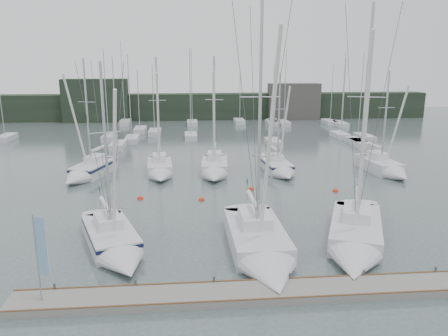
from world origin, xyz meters
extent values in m
plane|color=#465553|center=(0.00, 0.00, 0.00)|extent=(160.00, 160.00, 0.00)
cube|color=slate|center=(0.00, -5.00, 0.20)|extent=(24.00, 2.00, 0.40)
cube|color=black|center=(0.00, 62.00, 2.50)|extent=(90.00, 4.00, 5.00)
cube|color=black|center=(-20.00, 60.00, 4.00)|extent=(12.00, 3.00, 8.00)
cube|color=#454340|center=(18.00, 60.00, 3.50)|extent=(10.00, 3.00, 7.00)
cube|color=#BCBCC1|center=(20.02, 38.94, 0.35)|extent=(1.80, 4.50, 0.90)
cylinder|color=#A7AAAF|center=(20.02, 38.44, 6.23)|extent=(0.12, 0.12, 10.85)
cube|color=#BCBCC1|center=(-10.93, 38.24, 0.35)|extent=(1.80, 4.50, 0.90)
cylinder|color=#A7AAAF|center=(-10.93, 37.74, 6.50)|extent=(0.12, 0.12, 11.40)
cube|color=#BCBCC1|center=(-10.61, 46.80, 0.35)|extent=(1.80, 4.50, 0.90)
cylinder|color=#A7AAAF|center=(-10.61, 46.30, 5.39)|extent=(0.12, 0.12, 9.18)
cube|color=#BCBCC1|center=(20.38, 32.21, 0.35)|extent=(1.80, 4.50, 0.90)
cylinder|color=#A7AAAF|center=(20.38, 31.71, 5.99)|extent=(0.12, 0.12, 10.38)
cube|color=#BCBCC1|center=(-2.01, 53.74, 0.35)|extent=(1.80, 4.50, 0.90)
cylinder|color=#A7AAAF|center=(-2.01, 53.24, 7.13)|extent=(0.12, 0.12, 12.66)
cube|color=#BCBCC1|center=(-14.47, 40.11, 0.35)|extent=(1.80, 4.50, 0.90)
cylinder|color=#A7AAAF|center=(-14.47, 39.61, 6.90)|extent=(0.12, 0.12, 12.20)
cube|color=#BCBCC1|center=(22.86, 52.57, 0.35)|extent=(1.80, 4.50, 0.90)
cylinder|color=#A7AAAF|center=(22.86, 52.07, 5.80)|extent=(0.12, 0.12, 10.00)
cube|color=#BCBCC1|center=(20.42, 33.53, 0.35)|extent=(1.80, 4.50, 0.90)
cylinder|color=#A7AAAF|center=(20.42, 33.03, 6.58)|extent=(0.12, 0.12, 11.55)
cube|color=#BCBCC1|center=(-12.29, 33.69, 0.35)|extent=(1.80, 4.50, 0.90)
cylinder|color=#A7AAAF|center=(-12.29, 33.19, 6.36)|extent=(0.12, 0.12, 11.11)
cube|color=#BCBCC1|center=(8.77, 33.93, 0.35)|extent=(1.80, 4.50, 0.90)
cylinder|color=#A7AAAF|center=(8.77, 33.43, 6.89)|extent=(0.12, 0.12, 12.18)
cube|color=#BCBCC1|center=(-8.07, 44.11, 0.35)|extent=(1.80, 4.50, 0.90)
cylinder|color=#A7AAAF|center=(-8.07, 43.61, 5.79)|extent=(0.12, 0.12, 9.99)
cube|color=#BCBCC1|center=(-2.49, 39.95, 0.35)|extent=(1.80, 4.50, 0.90)
cylinder|color=#A7AAAF|center=(-2.49, 39.45, 6.88)|extent=(0.12, 0.12, 12.15)
cube|color=#BCBCC1|center=(-14.15, 55.78, 0.35)|extent=(1.80, 4.50, 0.90)
cylinder|color=#A7AAAF|center=(-14.15, 55.28, 7.70)|extent=(0.12, 0.12, 13.79)
cube|color=#BCBCC1|center=(6.70, 55.13, 0.35)|extent=(1.80, 4.50, 0.90)
cylinder|color=#A7AAAF|center=(6.70, 54.63, 5.16)|extent=(0.12, 0.12, 8.71)
cube|color=#BCBCC1|center=(12.30, 52.61, 0.35)|extent=(1.80, 4.50, 0.90)
cylinder|color=#A7AAAF|center=(12.30, 52.11, 5.73)|extent=(0.12, 0.12, 9.86)
cube|color=#BCBCC1|center=(24.03, 50.12, 0.35)|extent=(1.80, 4.50, 0.90)
cylinder|color=#A7AAAF|center=(24.03, 49.62, 6.85)|extent=(0.12, 0.12, 12.10)
cube|color=#BCBCC1|center=(22.98, 36.80, 0.35)|extent=(1.80, 4.50, 0.90)
cylinder|color=#A7AAAF|center=(22.98, 36.30, 5.52)|extent=(0.12, 0.12, 9.44)
cube|color=#BCBCC1|center=(12.80, 53.54, 0.35)|extent=(1.80, 4.50, 0.90)
cylinder|color=#A7AAAF|center=(12.80, 53.04, 5.92)|extent=(0.12, 0.12, 10.24)
cube|color=#BCBCC1|center=(-29.44, 41.22, 0.35)|extent=(1.80, 4.50, 0.90)
cylinder|color=#A7AAAF|center=(-29.44, 40.72, 6.10)|extent=(0.12, 0.12, 10.60)
cube|color=#BCBCC1|center=(14.29, 52.19, 0.35)|extent=(1.80, 4.50, 0.90)
cylinder|color=#A7AAAF|center=(14.29, 51.69, 7.01)|extent=(0.12, 0.12, 12.41)
cube|color=#BCBCC1|center=(-8.25, 2.20, 0.42)|extent=(4.66, 6.73, 1.42)
cone|color=#BCBCC1|center=(-6.76, -1.95, 0.42)|extent=(3.47, 3.41, 2.74)
cube|color=silver|center=(-8.41, 2.64, 1.46)|extent=(2.25, 2.83, 0.66)
cylinder|color=#A7AAAF|center=(-8.10, 1.78, 6.30)|extent=(0.17, 0.17, 10.33)
cylinder|color=silver|center=(-8.66, 3.36, 2.31)|extent=(1.27, 2.92, 0.26)
cube|color=#0E1435|center=(-8.25, 2.20, 0.90)|extent=(4.69, 6.75, 0.24)
cube|color=navy|center=(-9.35, 5.28, 2.83)|extent=(0.19, 0.49, 0.34)
cube|color=#BCBCC1|center=(1.03, 1.16, 0.47)|extent=(3.45, 7.42, 1.58)
cone|color=#BCBCC1|center=(1.09, -4.11, 0.47)|extent=(3.41, 3.20, 3.37)
cube|color=silver|center=(1.03, 1.69, 1.63)|extent=(1.89, 2.97, 0.74)
cylinder|color=#A7AAAF|center=(1.04, 0.63, 8.09)|extent=(0.19, 0.19, 13.66)
cylinder|color=silver|center=(1.02, 2.64, 2.58)|extent=(0.33, 3.61, 0.30)
cube|color=navy|center=(0.99, 5.06, 3.16)|extent=(0.03, 0.57, 0.38)
cube|color=#BCBCC1|center=(7.83, 1.76, 0.47)|extent=(5.71, 8.08, 1.57)
cone|color=#BCBCC1|center=(5.82, -3.16, 0.47)|extent=(4.11, 4.14, 3.13)
cube|color=silver|center=(8.03, 2.25, 1.62)|extent=(2.72, 3.41, 0.73)
cylinder|color=#A7AAAF|center=(7.63, 1.27, 8.00)|extent=(0.19, 0.19, 13.50)
cylinder|color=silver|center=(8.39, 3.14, 2.56)|extent=(1.65, 3.48, 0.29)
cube|color=#A41532|center=(9.32, 5.41, 3.13)|extent=(0.23, 0.53, 0.38)
cube|color=#BCBCC1|center=(-12.80, 20.04, 0.46)|extent=(4.12, 6.16, 1.54)
cone|color=#BCBCC1|center=(-13.99, 16.18, 0.46)|extent=(3.16, 3.07, 2.56)
cube|color=silver|center=(-12.65, 20.53, 1.59)|extent=(2.01, 2.58, 0.72)
cylinder|color=#A7AAAF|center=(-12.92, 19.66, 6.45)|extent=(0.18, 0.18, 10.43)
cylinder|color=silver|center=(-12.47, 21.12, 2.51)|extent=(1.09, 2.73, 0.29)
cube|color=#0E1435|center=(-12.80, 20.04, 0.97)|extent=(4.14, 6.19, 0.26)
cube|color=#BCBCC1|center=(-6.06, 20.37, 0.44)|extent=(2.83, 5.63, 1.47)
cone|color=#BCBCC1|center=(-5.79, 16.47, 0.44)|extent=(2.61, 2.51, 2.45)
cube|color=silver|center=(-6.09, 20.86, 1.52)|extent=(1.50, 2.28, 0.69)
cylinder|color=#A7AAAF|center=(-6.03, 19.98, 6.50)|extent=(0.18, 0.18, 10.63)
cylinder|color=silver|center=(-6.13, 21.46, 2.41)|extent=(0.46, 2.69, 0.27)
cube|color=#BCBCC1|center=(-0.32, 19.87, 0.49)|extent=(3.04, 5.67, 1.63)
cone|color=#BCBCC1|center=(-0.63, 15.97, 0.49)|extent=(2.79, 2.55, 2.61)
cube|color=silver|center=(-0.28, 20.42, 1.68)|extent=(1.61, 2.30, 0.76)
cylinder|color=#A7AAAF|center=(-0.35, 19.48, 6.58)|extent=(0.20, 0.20, 10.54)
cylinder|color=silver|center=(-0.23, 20.97, 2.66)|extent=(0.52, 2.69, 0.30)
cube|color=#BCBCC1|center=(6.23, 19.68, 0.42)|extent=(2.82, 5.01, 1.40)
cone|color=#BCBCC1|center=(6.52, 16.25, 0.42)|extent=(2.59, 2.26, 2.42)
cube|color=silver|center=(6.19, 20.14, 1.44)|extent=(1.49, 2.03, 0.65)
cylinder|color=#A7AAAF|center=(6.26, 19.34, 5.71)|extent=(0.17, 0.17, 9.19)
cylinder|color=silver|center=(6.15, 20.64, 2.28)|extent=(0.46, 2.37, 0.26)
cube|color=#0E1435|center=(6.23, 19.68, 0.88)|extent=(2.84, 5.03, 0.23)
cube|color=#BCBCC1|center=(17.12, 18.86, 0.47)|extent=(3.13, 5.74, 1.56)
cone|color=#BCBCC1|center=(17.51, 14.94, 0.47)|extent=(2.82, 2.61, 2.60)
cube|color=silver|center=(17.07, 19.37, 1.61)|extent=(1.64, 2.34, 0.73)
cylinder|color=#A7AAAF|center=(17.16, 18.47, 5.85)|extent=(0.19, 0.19, 9.21)
cylinder|color=silver|center=(17.01, 19.95, 2.54)|extent=(0.56, 2.71, 0.29)
sphere|color=red|center=(-2.07, 10.63, 0.00)|extent=(0.52, 0.52, 0.52)
sphere|color=red|center=(2.57, 13.30, 0.00)|extent=(0.52, 0.52, 0.52)
sphere|color=red|center=(-7.26, 11.44, 0.00)|extent=(0.55, 0.55, 0.55)
cylinder|color=#A7AAAF|center=(-10.31, -5.08, 2.58)|extent=(0.08, 0.08, 4.35)
cube|color=#1C6AB1|center=(-10.00, -5.21, 3.20)|extent=(0.55, 0.26, 2.90)
ellipsoid|color=white|center=(0.97, -1.05, 6.39)|extent=(0.24, 0.47, 0.21)
cube|color=#97999F|center=(0.68, -1.05, 6.41)|extent=(0.47, 0.16, 0.12)
cube|color=#97999F|center=(1.27, -1.04, 6.41)|extent=(0.47, 0.16, 0.12)
sphere|color=red|center=(10.05, 12.09, 0.00)|extent=(0.54, 0.54, 0.54)
camera|label=1|loc=(-3.32, -24.44, 11.57)|focal=35.00mm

